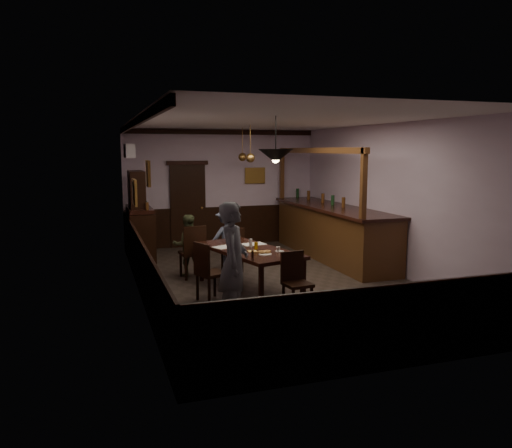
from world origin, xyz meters
name	(u,v)px	position (x,y,z in m)	size (l,w,h in m)	color
room	(275,203)	(0.00, 0.00, 1.50)	(5.01, 8.01, 3.01)	#2D2621
dining_table	(249,252)	(-0.62, -0.36, 0.69)	(1.54, 2.38, 0.75)	black
chair_far_left	(193,250)	(-1.40, 0.75, 0.57)	(0.50, 0.50, 1.04)	black
chair_far_right	(233,248)	(-0.53, 0.99, 0.50)	(0.43, 0.43, 0.92)	black
chair_near	(295,278)	(-0.27, -1.63, 0.50)	(0.43, 0.43, 0.91)	black
chair_side	(208,269)	(-1.47, -0.80, 0.54)	(0.55, 0.55, 0.99)	black
person_standing	(234,262)	(-1.31, -1.84, 0.87)	(0.64, 0.42, 1.75)	slate
person_seated_left	(188,245)	(-1.46, 1.02, 0.61)	(0.59, 0.46, 1.22)	#3D462A
person_seated_right	(227,238)	(-0.59, 1.26, 0.66)	(0.85, 0.49, 1.32)	slate
newspaper_left	(226,247)	(-0.98, -0.10, 0.75)	(0.42, 0.30, 0.01)	silver
newspaper_right	(254,244)	(-0.42, 0.00, 0.75)	(0.42, 0.30, 0.01)	silver
napkin	(252,251)	(-0.63, -0.60, 0.75)	(0.15, 0.15, 0.00)	#E2AC53
saucer	(279,251)	(-0.21, -0.78, 0.76)	(0.15, 0.15, 0.01)	white
coffee_cup	(278,249)	(-0.23, -0.78, 0.80)	(0.08, 0.08, 0.07)	white
pastry_plate	(265,254)	(-0.52, -0.94, 0.76)	(0.22, 0.22, 0.01)	white
pastry_ring_a	(262,252)	(-0.56, -0.87, 0.79)	(0.13, 0.13, 0.04)	#C68C47
pastry_ring_b	(267,252)	(-0.46, -0.87, 0.79)	(0.13, 0.13, 0.04)	#C68C47
soda_can	(256,246)	(-0.51, -0.44, 0.81)	(0.07, 0.07, 0.12)	gold
beer_glass	(233,244)	(-0.92, -0.38, 0.85)	(0.06, 0.06, 0.20)	#BF721E
water_glass	(251,243)	(-0.55, -0.25, 0.82)	(0.06, 0.06, 0.15)	silver
pepper_mill	(253,255)	(-0.82, -1.19, 0.82)	(0.04, 0.04, 0.14)	black
sideboard	(139,224)	(-2.21, 2.95, 0.80)	(0.54, 1.52, 2.01)	black
bar_counter	(332,231)	(1.99, 1.60, 0.64)	(1.05, 4.50, 2.52)	#4E3014
door_back	(188,206)	(-0.90, 3.95, 1.05)	(0.90, 0.06, 2.10)	black
ac_unit	(129,151)	(-2.38, 2.90, 2.45)	(0.20, 0.85, 0.30)	white
picture_left_small	(148,174)	(-2.46, -1.60, 2.15)	(0.04, 0.28, 0.36)	olive
picture_left_large	(135,192)	(-2.46, 0.80, 1.70)	(0.04, 0.62, 0.48)	olive
picture_back	(255,176)	(0.90, 3.96, 1.80)	(0.55, 0.04, 0.42)	olive
pendant_iron	(276,156)	(-0.42, -1.13, 2.38)	(0.56, 0.56, 0.73)	black
pendant_brass_mid	(250,158)	(0.10, 1.83, 2.30)	(0.20, 0.20, 0.81)	#BF8C3F
pendant_brass_far	(242,157)	(0.30, 3.10, 2.30)	(0.20, 0.20, 0.81)	#BF8C3F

